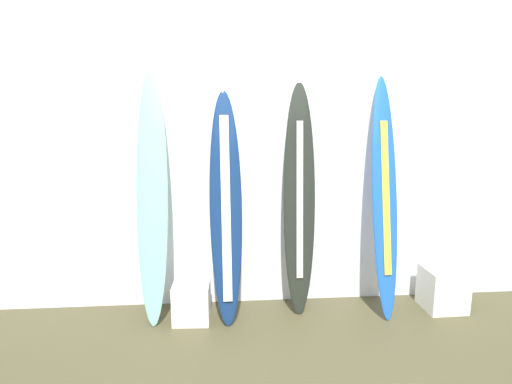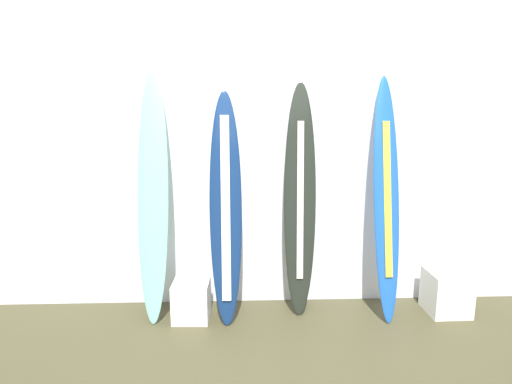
{
  "view_description": "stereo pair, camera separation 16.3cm",
  "coord_description": "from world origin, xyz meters",
  "px_view_note": "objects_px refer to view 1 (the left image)",
  "views": [
    {
      "loc": [
        -0.4,
        -2.74,
        1.88
      ],
      "look_at": [
        -0.09,
        0.95,
        1.12
      ],
      "focal_mm": 30.87,
      "sensor_mm": 36.0,
      "label": 1
    },
    {
      "loc": [
        -0.23,
        -2.75,
        1.88
      ],
      "look_at": [
        -0.09,
        0.95,
        1.12
      ],
      "focal_mm": 30.87,
      "sensor_mm": 36.0,
      "label": 2
    }
  ],
  "objects_px": {
    "display_block_center": "(192,301)",
    "surfboard_navy": "(226,209)",
    "surfboard_cobalt": "(385,199)",
    "surfboard_seafoam": "(152,199)",
    "surfboard_charcoal": "(299,202)",
    "display_block_left": "(443,289)"
  },
  "relations": [
    {
      "from": "display_block_center",
      "to": "surfboard_navy",
      "type": "bearing_deg",
      "value": 9.88
    },
    {
      "from": "surfboard_navy",
      "to": "surfboard_cobalt",
      "type": "xyz_separation_m",
      "value": [
        1.39,
        -0.0,
        0.06
      ]
    },
    {
      "from": "surfboard_seafoam",
      "to": "display_block_center",
      "type": "bearing_deg",
      "value": -15.73
    },
    {
      "from": "surfboard_charcoal",
      "to": "surfboard_navy",
      "type": "bearing_deg",
      "value": -171.74
    },
    {
      "from": "surfboard_navy",
      "to": "surfboard_cobalt",
      "type": "distance_m",
      "value": 1.39
    },
    {
      "from": "display_block_left",
      "to": "display_block_center",
      "type": "distance_m",
      "value": 2.3
    },
    {
      "from": "surfboard_charcoal",
      "to": "surfboard_cobalt",
      "type": "height_order",
      "value": "surfboard_cobalt"
    },
    {
      "from": "display_block_left",
      "to": "display_block_center",
      "type": "xyz_separation_m",
      "value": [
        -2.3,
        -0.03,
        -0.02
      ]
    },
    {
      "from": "surfboard_cobalt",
      "to": "display_block_left",
      "type": "bearing_deg",
      "value": -1.88
    },
    {
      "from": "surfboard_cobalt",
      "to": "display_block_left",
      "type": "xyz_separation_m",
      "value": [
        0.6,
        -0.02,
        -0.85
      ]
    },
    {
      "from": "display_block_left",
      "to": "surfboard_cobalt",
      "type": "bearing_deg",
      "value": 178.12
    },
    {
      "from": "surfboard_seafoam",
      "to": "surfboard_cobalt",
      "type": "bearing_deg",
      "value": -0.97
    },
    {
      "from": "display_block_left",
      "to": "display_block_center",
      "type": "relative_size",
      "value": 1.13
    },
    {
      "from": "surfboard_cobalt",
      "to": "surfboard_charcoal",
      "type": "bearing_deg",
      "value": 172.65
    },
    {
      "from": "display_block_center",
      "to": "surfboard_cobalt",
      "type": "bearing_deg",
      "value": 1.79
    },
    {
      "from": "surfboard_seafoam",
      "to": "display_block_left",
      "type": "relative_size",
      "value": 5.65
    },
    {
      "from": "surfboard_seafoam",
      "to": "surfboard_charcoal",
      "type": "bearing_deg",
      "value": 2.76
    },
    {
      "from": "surfboard_navy",
      "to": "display_block_left",
      "type": "xyz_separation_m",
      "value": [
        1.99,
        -0.02,
        -0.79
      ]
    },
    {
      "from": "surfboard_cobalt",
      "to": "display_block_center",
      "type": "relative_size",
      "value": 6.18
    },
    {
      "from": "surfboard_navy",
      "to": "display_block_center",
      "type": "xyz_separation_m",
      "value": [
        -0.31,
        -0.05,
        -0.81
      ]
    },
    {
      "from": "display_block_center",
      "to": "surfboard_charcoal",
      "type": "bearing_deg",
      "value": 8.79
    },
    {
      "from": "surfboard_navy",
      "to": "display_block_center",
      "type": "relative_size",
      "value": 5.81
    }
  ]
}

